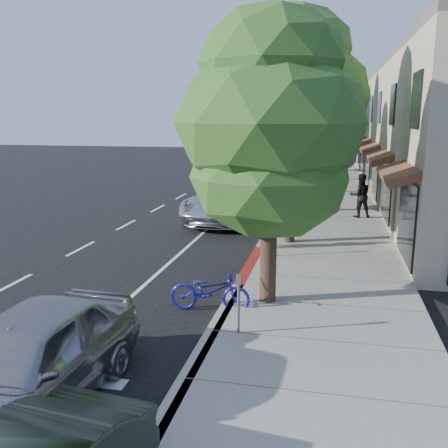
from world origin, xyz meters
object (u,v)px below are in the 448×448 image
(street_tree_0, at_px, (271,127))
(street_tree_5, at_px, (316,122))
(street_tree_1, at_px, (293,102))
(bicycle, at_px, (210,291))
(street_tree_2, at_px, (302,128))
(street_tree_3, at_px, (310,104))
(street_tree_4, at_px, (313,111))
(near_car_a, at_px, (25,363))
(dark_sedan, at_px, (256,200))
(silver_suv, at_px, (229,200))
(pedestrian, at_px, (360,196))
(cyclist, at_px, (268,227))
(white_pickup, at_px, (265,172))
(dark_suv_far, at_px, (285,170))

(street_tree_0, distance_m, street_tree_5, 30.00)
(street_tree_1, distance_m, bicycle, 8.12)
(street_tree_2, relative_size, street_tree_3, 0.80)
(street_tree_4, relative_size, near_car_a, 1.65)
(bicycle, bearing_deg, dark_sedan, 0.12)
(dark_sedan, bearing_deg, silver_suv, -114.18)
(silver_suv, bearing_deg, dark_sedan, 64.97)
(street_tree_0, bearing_deg, street_tree_4, 90.00)
(street_tree_4, distance_m, pedestrian, 13.71)
(street_tree_3, relative_size, cyclist, 4.73)
(street_tree_4, height_order, dark_sedan, street_tree_4)
(street_tree_5, xyz_separation_m, pedestrian, (2.68, -18.89, -3.01))
(white_pickup, bearing_deg, street_tree_0, -81.97)
(street_tree_3, distance_m, cyclist, 13.73)
(street_tree_4, bearing_deg, street_tree_0, -90.00)
(cyclist, relative_size, silver_suv, 0.27)
(street_tree_3, bearing_deg, pedestrian, -68.70)
(pedestrian, bearing_deg, street_tree_3, -81.93)
(dark_sedan, relative_size, white_pickup, 0.80)
(street_tree_2, bearing_deg, pedestrian, -18.28)
(dark_sedan, relative_size, near_car_a, 0.85)
(street_tree_0, bearing_deg, dark_sedan, 100.04)
(street_tree_1, relative_size, street_tree_5, 1.20)
(street_tree_4, xyz_separation_m, bicycle, (-1.30, -24.61, -4.43))
(street_tree_5, distance_m, silver_suv, 20.48)
(street_tree_5, distance_m, dark_sedan, 18.76)
(bicycle, bearing_deg, street_tree_1, -14.58)
(bicycle, bearing_deg, street_tree_3, -7.45)
(street_tree_2, height_order, street_tree_4, street_tree_4)
(dark_suv_far, xyz_separation_m, pedestrian, (4.46, -12.39, 0.26))
(street_tree_0, distance_m, pedestrian, 11.87)
(street_tree_4, distance_m, dark_sedan, 13.20)
(silver_suv, xyz_separation_m, white_pickup, (-0.08, 13.00, -0.14))
(silver_suv, height_order, dark_suv_far, silver_suv)
(dark_sedan, distance_m, dark_suv_far, 11.84)
(near_car_a, height_order, pedestrian, pedestrian)
(street_tree_4, xyz_separation_m, near_car_a, (-3.10, -29.24, -4.11))
(street_tree_3, xyz_separation_m, pedestrian, (2.68, -6.89, -4.13))
(bicycle, distance_m, silver_suv, 10.75)
(street_tree_1, relative_size, dark_suv_far, 1.63)
(dark_suv_far, bearing_deg, street_tree_4, 14.55)
(street_tree_1, height_order, near_car_a, street_tree_1)
(street_tree_3, relative_size, dark_sedan, 2.01)
(white_pickup, bearing_deg, dark_suv_far, 21.05)
(street_tree_5, bearing_deg, white_pickup, -113.89)
(white_pickup, xyz_separation_m, dark_suv_far, (1.32, 0.50, 0.11))
(street_tree_4, bearing_deg, street_tree_2, -90.00)
(street_tree_3, relative_size, silver_suv, 1.30)
(street_tree_3, height_order, white_pickup, street_tree_3)
(street_tree_1, bearing_deg, street_tree_0, -90.00)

